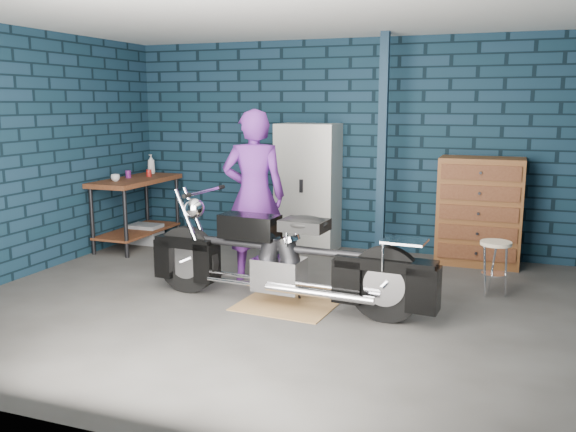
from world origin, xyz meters
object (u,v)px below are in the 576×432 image
(workbench, at_px, (137,212))
(locker, at_px, (308,187))
(motorcycle, at_px, (285,251))
(shop_stool, at_px, (494,269))
(storage_bin, at_px, (146,234))
(tool_chest, at_px, (479,211))
(person, at_px, (254,196))

(workbench, bearing_deg, locker, 14.74)
(motorcycle, bearing_deg, shop_stool, 33.63)
(workbench, xyz_separation_m, storage_bin, (0.02, 0.14, -0.32))
(motorcycle, xyz_separation_m, tool_chest, (1.61, 2.25, 0.10))
(storage_bin, bearing_deg, workbench, -97.92)
(person, bearing_deg, shop_stool, 166.74)
(storage_bin, bearing_deg, person, -26.70)
(person, xyz_separation_m, tool_chest, (2.25, 1.49, -0.28))
(motorcycle, xyz_separation_m, shop_stool, (1.84, 1.04, -0.26))
(person, distance_m, tool_chest, 2.71)
(shop_stool, bearing_deg, motorcycle, -150.58)
(workbench, relative_size, tool_chest, 1.10)
(workbench, height_order, locker, locker)
(tool_chest, bearing_deg, person, -146.53)
(motorcycle, distance_m, storage_bin, 3.29)
(motorcycle, bearing_deg, storage_bin, 150.65)
(shop_stool, bearing_deg, locker, 152.88)
(tool_chest, bearing_deg, motorcycle, -125.65)
(storage_bin, xyz_separation_m, shop_stool, (4.56, -0.77, 0.15))
(person, relative_size, locker, 1.12)
(motorcycle, bearing_deg, locker, 107.33)
(motorcycle, height_order, tool_chest, tool_chest)
(storage_bin, height_order, shop_stool, shop_stool)
(motorcycle, distance_m, locker, 2.32)
(locker, xyz_separation_m, shop_stool, (2.36, -1.21, -0.54))
(motorcycle, relative_size, locker, 1.48)
(workbench, distance_m, shop_stool, 4.62)
(workbench, distance_m, locker, 2.32)
(person, relative_size, tool_chest, 1.44)
(locker, bearing_deg, motorcycle, -76.88)
(motorcycle, relative_size, tool_chest, 1.91)
(locker, bearing_deg, workbench, -165.26)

